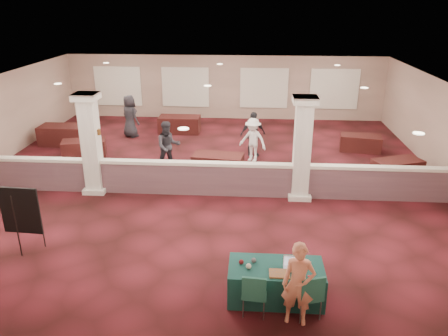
# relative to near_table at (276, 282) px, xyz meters

# --- Properties ---
(ground) EXTENTS (16.00, 16.00, 0.00)m
(ground) POSITION_rel_near_table_xyz_m (-2.06, 6.50, -0.37)
(ground) COLOR #4F131A
(ground) RESTS_ON ground
(wall_back) EXTENTS (16.00, 0.04, 3.20)m
(wall_back) POSITION_rel_near_table_xyz_m (-2.06, 14.50, 1.23)
(wall_back) COLOR #876C5D
(wall_back) RESTS_ON ground
(wall_front) EXTENTS (16.00, 0.04, 3.20)m
(wall_front) POSITION_rel_near_table_xyz_m (-2.06, -1.50, 1.23)
(wall_front) COLOR #876C5D
(wall_front) RESTS_ON ground
(ceiling) EXTENTS (16.00, 16.00, 0.02)m
(ceiling) POSITION_rel_near_table_xyz_m (-2.06, 6.50, 2.83)
(ceiling) COLOR white
(ceiling) RESTS_ON wall_back
(partition_wall) EXTENTS (15.60, 0.28, 1.10)m
(partition_wall) POSITION_rel_near_table_xyz_m (-2.06, 5.00, 0.19)
(partition_wall) COLOR #553A44
(partition_wall) RESTS_ON ground
(column_left) EXTENTS (0.72, 0.72, 3.20)m
(column_left) POSITION_rel_near_table_xyz_m (-5.56, 5.00, 1.26)
(column_left) COLOR beige
(column_left) RESTS_ON ground
(column_right) EXTENTS (0.72, 0.72, 3.20)m
(column_right) POSITION_rel_near_table_xyz_m (0.94, 5.00, 1.26)
(column_right) COLOR beige
(column_right) RESTS_ON ground
(sconce_left) EXTENTS (0.12, 0.12, 0.18)m
(sconce_left) POSITION_rel_near_table_xyz_m (-5.84, 5.00, 1.63)
(sconce_left) COLOR brown
(sconce_left) RESTS_ON column_left
(sconce_right) EXTENTS (0.12, 0.12, 0.18)m
(sconce_right) POSITION_rel_near_table_xyz_m (-5.28, 5.00, 1.63)
(sconce_right) COLOR brown
(sconce_right) RESTS_ON column_left
(near_table) EXTENTS (1.94, 0.98, 0.75)m
(near_table) POSITION_rel_near_table_xyz_m (0.00, 0.00, 0.00)
(near_table) COLOR #103C37
(near_table) RESTS_ON ground
(conf_chair_main) EXTENTS (0.63, 0.63, 1.00)m
(conf_chair_main) POSITION_rel_near_table_xyz_m (0.61, -0.59, 0.22)
(conf_chair_main) COLOR #1C5146
(conf_chair_main) RESTS_ON ground
(conf_chair_side) EXTENTS (0.52, 0.53, 0.96)m
(conf_chair_side) POSITION_rel_near_table_xyz_m (-0.44, -0.59, 0.20)
(conf_chair_side) COLOR #1C5146
(conf_chair_side) RESTS_ON ground
(easel_board) EXTENTS (1.00, 0.52, 1.69)m
(easel_board) POSITION_rel_near_table_xyz_m (-6.06, 1.41, 0.70)
(easel_board) COLOR black
(easel_board) RESTS_ON ground
(woman) EXTENTS (0.66, 0.49, 1.70)m
(woman) POSITION_rel_near_table_xyz_m (0.38, -0.70, 0.48)
(woman) COLOR #DF7C61
(woman) RESTS_ON ground
(far_table_front_left) EXTENTS (1.79, 1.23, 0.66)m
(far_table_front_left) POSITION_rel_near_table_xyz_m (-7.16, 8.24, -0.04)
(far_table_front_left) COLOR black
(far_table_front_left) RESTS_ON ground
(far_table_front_center) EXTENTS (1.85, 1.11, 0.71)m
(far_table_front_center) POSITION_rel_near_table_xyz_m (-1.76, 6.80, -0.02)
(far_table_front_center) COLOR black
(far_table_front_center) RESTS_ON ground
(far_table_front_right) EXTENTS (1.84, 1.37, 0.67)m
(far_table_front_right) POSITION_rel_near_table_xyz_m (4.44, 6.80, -0.04)
(far_table_front_right) COLOR black
(far_table_front_right) RESTS_ON ground
(far_table_back_left) EXTENTS (2.02, 1.03, 0.81)m
(far_table_back_left) POSITION_rel_near_table_xyz_m (-8.56, 9.70, 0.03)
(far_table_back_left) COLOR black
(far_table_back_left) RESTS_ON ground
(far_table_back_center) EXTENTS (1.88, 0.95, 0.76)m
(far_table_back_center) POSITION_rel_near_table_xyz_m (-3.96, 11.78, 0.01)
(far_table_back_center) COLOR black
(far_table_back_center) RESTS_ON ground
(far_table_back_right) EXTENTS (1.72, 1.06, 0.65)m
(far_table_back_right) POSITION_rel_near_table_xyz_m (3.83, 9.70, -0.05)
(far_table_back_right) COLOR black
(far_table_back_right) RESTS_ON ground
(attendee_a) EXTENTS (0.99, 0.76, 1.82)m
(attendee_a) POSITION_rel_near_table_xyz_m (-3.56, 7.02, 0.54)
(attendee_a) COLOR black
(attendee_a) RESTS_ON ground
(attendee_b) EXTENTS (1.18, 0.92, 1.68)m
(attendee_b) POSITION_rel_near_table_xyz_m (-0.55, 8.20, 0.47)
(attendee_b) COLOR silver
(attendee_b) RESTS_ON ground
(attendee_c) EXTENTS (1.15, 0.88, 1.77)m
(attendee_c) POSITION_rel_near_table_xyz_m (-0.56, 8.79, 0.51)
(attendee_c) COLOR black
(attendee_c) RESTS_ON ground
(attendee_d) EXTENTS (1.04, 0.95, 1.88)m
(attendee_d) POSITION_rel_near_table_xyz_m (-6.03, 10.97, 0.57)
(attendee_d) COLOR black
(attendee_d) RESTS_ON ground
(laptop_base) EXTENTS (0.34, 0.24, 0.02)m
(laptop_base) POSITION_rel_near_table_xyz_m (0.31, -0.05, 0.38)
(laptop_base) COLOR silver
(laptop_base) RESTS_ON near_table
(laptop_screen) EXTENTS (0.34, 0.01, 0.22)m
(laptop_screen) POSITION_rel_near_table_xyz_m (0.31, 0.07, 0.50)
(laptop_screen) COLOR silver
(laptop_screen) RESTS_ON near_table
(screen_glow) EXTENTS (0.31, 0.00, 0.19)m
(screen_glow) POSITION_rel_near_table_xyz_m (0.31, 0.06, 0.49)
(screen_glow) COLOR silver
(screen_glow) RESTS_ON near_table
(knitting) EXTENTS (0.41, 0.31, 0.03)m
(knitting) POSITION_rel_near_table_xyz_m (0.05, -0.26, 0.39)
(knitting) COLOR #B9671D
(knitting) RESTS_ON near_table
(yarn_cream) EXTENTS (0.11, 0.11, 0.11)m
(yarn_cream) POSITION_rel_near_table_xyz_m (-0.56, -0.10, 0.43)
(yarn_cream) COLOR beige
(yarn_cream) RESTS_ON near_table
(yarn_red) EXTENTS (0.10, 0.10, 0.10)m
(yarn_red) POSITION_rel_near_table_xyz_m (-0.72, 0.05, 0.42)
(yarn_red) COLOR maroon
(yarn_red) RESTS_ON near_table
(yarn_grey) EXTENTS (0.11, 0.11, 0.11)m
(yarn_grey) POSITION_rel_near_table_xyz_m (-0.46, 0.12, 0.43)
(yarn_grey) COLOR #444449
(yarn_grey) RESTS_ON near_table
(scissors) EXTENTS (0.12, 0.03, 0.01)m
(scissors) POSITION_rel_near_table_xyz_m (0.66, -0.28, 0.38)
(scissors) COLOR #B21319
(scissors) RESTS_ON near_table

